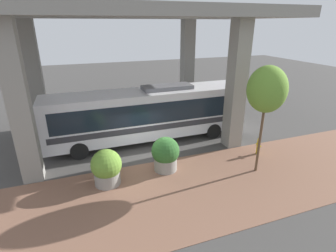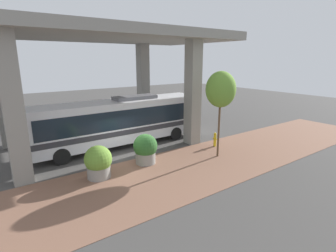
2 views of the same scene
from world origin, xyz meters
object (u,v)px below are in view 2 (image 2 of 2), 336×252
bus (120,120)px  street_tree_near (221,90)px  fire_hydrant (215,139)px  planter_middle (145,149)px  planter_front (98,162)px

bus → street_tree_near: bearing=-143.7°
fire_hydrant → bus: bearing=52.9°
fire_hydrant → planter_middle: 5.65m
bus → fire_hydrant: (-4.07, -5.38, -1.40)m
planter_front → planter_middle: bearing=-84.9°
bus → fire_hydrant: bus is taller
planter_front → street_tree_near: street_tree_near is taller
fire_hydrant → street_tree_near: (-1.51, 1.27, 3.77)m
fire_hydrant → planter_middle: (0.19, 5.63, 0.39)m
street_tree_near → bus: bearing=36.3°
bus → planter_middle: (-3.88, 0.25, -1.01)m
street_tree_near → planter_middle: bearing=68.7°
planter_front → planter_middle: 3.02m
planter_front → planter_middle: size_ratio=0.97×
planter_front → street_tree_near: bearing=-101.0°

